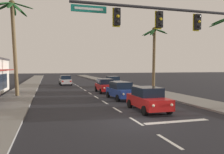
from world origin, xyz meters
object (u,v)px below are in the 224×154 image
sedan_oncoming_far (65,80)px  sedan_parked_nearest_kerb (113,81)px  palm_right_second (154,48)px  sedan_fifth_in_queue (105,86)px  sedan_lead_at_stop_bar (148,99)px  sedan_third_in_queue (121,90)px  palm_left_second (13,30)px  traffic_signal_mast (185,32)px

sedan_oncoming_far → sedan_parked_nearest_kerb: (7.01, -5.64, 0.00)m
sedan_oncoming_far → palm_right_second: bearing=-52.5°
sedan_fifth_in_queue → sedan_parked_nearest_kerb: (3.21, 7.47, 0.00)m
sedan_lead_at_stop_bar → sedan_oncoming_far: size_ratio=1.00×
sedan_fifth_in_queue → sedan_oncoming_far: 13.65m
sedan_third_in_queue → sedan_fifth_in_queue: same height
sedan_third_in_queue → palm_left_second: size_ratio=0.45×
sedan_lead_at_stop_bar → traffic_signal_mast: bearing=-66.5°
sedan_parked_nearest_kerb → palm_right_second: size_ratio=0.54×
palm_right_second → traffic_signal_mast: bearing=-109.9°
sedan_oncoming_far → palm_right_second: 17.49m
traffic_signal_mast → palm_left_second: bearing=130.6°
sedan_third_in_queue → traffic_signal_mast: bearing=-82.5°
sedan_third_in_queue → sedan_lead_at_stop_bar: bearing=-90.1°
palm_left_second → sedan_parked_nearest_kerb: bearing=34.3°
sedan_third_in_queue → sedan_parked_nearest_kerb: size_ratio=1.01×
traffic_signal_mast → palm_left_second: (-11.28, 13.18, 1.71)m
palm_left_second → palm_right_second: 16.64m
sedan_lead_at_stop_bar → palm_left_second: bearing=133.9°
sedan_parked_nearest_kerb → palm_left_second: size_ratio=0.45×
palm_left_second → palm_right_second: palm_left_second is taller
traffic_signal_mast → palm_right_second: size_ratio=1.26×
traffic_signal_mast → palm_right_second: 15.47m
sedan_lead_at_stop_bar → sedan_fifth_in_queue: bearing=90.1°
sedan_fifth_in_queue → sedan_lead_at_stop_bar: bearing=-89.9°
sedan_oncoming_far → sedan_parked_nearest_kerb: size_ratio=1.00×
sedan_oncoming_far → sedan_parked_nearest_kerb: 9.00m
traffic_signal_mast → sedan_lead_at_stop_bar: 5.24m
sedan_parked_nearest_kerb → sedan_third_in_queue: bearing=-103.2°
traffic_signal_mast → sedan_third_in_queue: size_ratio=2.30×
traffic_signal_mast → sedan_oncoming_far: (-4.98, 27.91, -4.36)m
traffic_signal_mast → sedan_parked_nearest_kerb: (2.03, 22.26, -4.36)m
sedan_oncoming_far → palm_right_second: (10.24, -13.36, 4.76)m
sedan_parked_nearest_kerb → palm_left_second: (-13.31, -9.08, 6.07)m
sedan_lead_at_stop_bar → sedan_third_in_queue: same height
sedan_lead_at_stop_bar → palm_left_second: (-10.12, 10.52, 6.07)m
sedan_lead_at_stop_bar → sedan_oncoming_far: (-3.82, 25.24, 0.00)m
sedan_fifth_in_queue → sedan_parked_nearest_kerb: bearing=66.8°
traffic_signal_mast → sedan_third_in_queue: 9.82m
sedan_lead_at_stop_bar → sedan_third_in_queue: 6.06m
sedan_oncoming_far → palm_right_second: palm_right_second is taller
sedan_fifth_in_queue → palm_right_second: 8.01m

